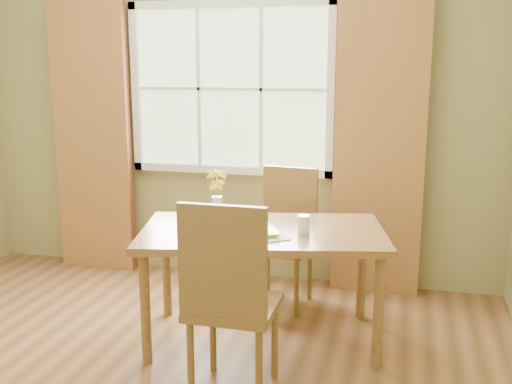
{
  "coord_description": "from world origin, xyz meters",
  "views": [
    {
      "loc": [
        1.35,
        -2.6,
        1.7
      ],
      "look_at": [
        0.5,
        0.74,
        0.95
      ],
      "focal_mm": 42.0,
      "sensor_mm": 36.0,
      "label": 1
    }
  ],
  "objects_px": {
    "chair_far": "(285,230)",
    "water_glass": "(304,225)",
    "chair_near": "(229,293)",
    "croissant_sandwich": "(243,223)",
    "dining_table": "(263,241)",
    "flower_vase": "(217,191)"
  },
  "relations": [
    {
      "from": "chair_far",
      "to": "water_glass",
      "type": "bearing_deg",
      "value": -63.4
    },
    {
      "from": "croissant_sandwich",
      "to": "chair_far",
      "type": "bearing_deg",
      "value": 80.73
    },
    {
      "from": "dining_table",
      "to": "chair_near",
      "type": "xyz_separation_m",
      "value": [
        0.0,
        -0.71,
        -0.06
      ]
    },
    {
      "from": "water_glass",
      "to": "chair_far",
      "type": "bearing_deg",
      "value": 110.05
    },
    {
      "from": "dining_table",
      "to": "flower_vase",
      "type": "xyz_separation_m",
      "value": [
        -0.32,
        0.11,
        0.27
      ]
    },
    {
      "from": "chair_far",
      "to": "flower_vase",
      "type": "xyz_separation_m",
      "value": [
        -0.33,
        -0.54,
        0.38
      ]
    },
    {
      "from": "flower_vase",
      "to": "water_glass",
      "type": "bearing_deg",
      "value": -12.55
    },
    {
      "from": "chair_near",
      "to": "flower_vase",
      "type": "distance_m",
      "value": 0.94
    },
    {
      "from": "dining_table",
      "to": "flower_vase",
      "type": "distance_m",
      "value": 0.44
    },
    {
      "from": "chair_near",
      "to": "chair_far",
      "type": "height_order",
      "value": "chair_near"
    },
    {
      "from": "croissant_sandwich",
      "to": "flower_vase",
      "type": "relative_size",
      "value": 0.54
    },
    {
      "from": "dining_table",
      "to": "chair_near",
      "type": "distance_m",
      "value": 0.71
    },
    {
      "from": "dining_table",
      "to": "flower_vase",
      "type": "bearing_deg",
      "value": 149.01
    },
    {
      "from": "chair_near",
      "to": "croissant_sandwich",
      "type": "distance_m",
      "value": 0.58
    },
    {
      "from": "chair_far",
      "to": "water_glass",
      "type": "relative_size",
      "value": 8.91
    },
    {
      "from": "croissant_sandwich",
      "to": "water_glass",
      "type": "distance_m",
      "value": 0.36
    },
    {
      "from": "chair_near",
      "to": "croissant_sandwich",
      "type": "relative_size",
      "value": 5.88
    },
    {
      "from": "croissant_sandwich",
      "to": "flower_vase",
      "type": "bearing_deg",
      "value": 127.63
    },
    {
      "from": "dining_table",
      "to": "chair_far",
      "type": "bearing_deg",
      "value": 76.7
    },
    {
      "from": "chair_far",
      "to": "chair_near",
      "type": "bearing_deg",
      "value": -83.85
    },
    {
      "from": "flower_vase",
      "to": "dining_table",
      "type": "bearing_deg",
      "value": -18.54
    },
    {
      "from": "dining_table",
      "to": "chair_near",
      "type": "height_order",
      "value": "chair_near"
    }
  ]
}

